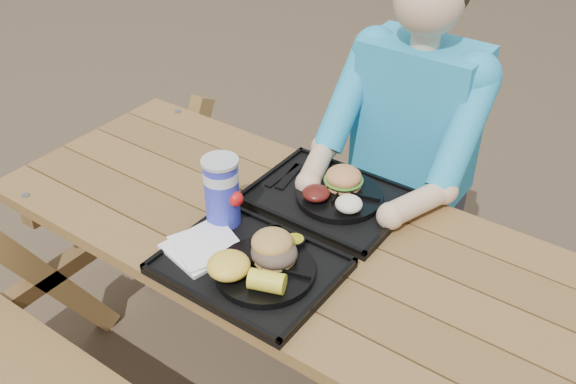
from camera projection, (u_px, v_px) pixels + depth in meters
The scene contains 17 objects.
picnic_table at pixel (288, 321), 2.05m from camera, with size 1.80×1.49×0.75m, color #999999, non-canonical shape.
tray_near at pixel (250, 267), 1.68m from camera, with size 0.45×0.35×0.02m, color black.
tray_far at pixel (329, 200), 1.93m from camera, with size 0.45×0.35×0.02m, color black.
plate_near at pixel (265, 271), 1.64m from camera, with size 0.26×0.26×0.02m, color black.
plate_far at pixel (340, 196), 1.91m from camera, with size 0.26×0.26×0.02m, color black.
napkin_stack at pixel (202, 247), 1.72m from camera, with size 0.17×0.17×0.02m, color white.
soda_cup at pixel (222, 193), 1.77m from camera, with size 0.10×0.10×0.20m, color #1821BA.
condiment_bbq at pixel (275, 235), 1.75m from camera, with size 0.06×0.06×0.03m, color black.
condiment_mustard at pixel (295, 243), 1.72m from camera, with size 0.06×0.06×0.03m, color gold.
sandwich at pixel (274, 242), 1.63m from camera, with size 0.11×0.11×0.12m, color #C89146, non-canonical shape.
mac_cheese at pixel (229, 265), 1.60m from camera, with size 0.11×0.11×0.06m, color yellow.
corn_cob at pixel (267, 281), 1.56m from camera, with size 0.09×0.09×0.05m, color yellow, non-canonical shape.
cutlery_far at pixel (290, 176), 2.01m from camera, with size 0.03×0.16×0.01m, color black.
burger at pixel (344, 173), 1.91m from camera, with size 0.11×0.11×0.10m, color #D6884B, non-canonical shape.
baked_beans at pixel (316, 193), 1.87m from camera, with size 0.08×0.08×0.04m, color #561511.
potato_salad at pixel (349, 204), 1.82m from camera, with size 0.08×0.08×0.04m, color white.
diner at pixel (408, 178), 2.24m from camera, with size 0.48×0.84×1.28m, color #19B0B4, non-canonical shape.
Camera 1 is at (0.83, -1.17, 1.89)m, focal length 40.00 mm.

